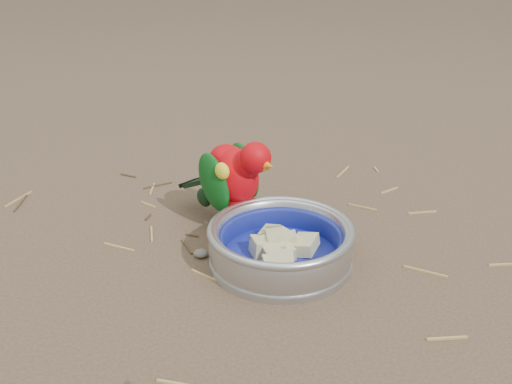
{
  "coord_description": "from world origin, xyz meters",
  "views": [
    {
      "loc": [
        0.01,
        -0.7,
        0.45
      ],
      "look_at": [
        0.04,
        0.09,
        0.08
      ],
      "focal_mm": 40.0,
      "sensor_mm": 36.0,
      "label": 1
    }
  ],
  "objects": [
    {
      "name": "bowl_wall",
      "position": [
        0.08,
        0.02,
        0.04
      ],
      "size": [
        0.21,
        0.21,
        0.04
      ],
      "primitive_type": null,
      "color": "#B2B2BA",
      "rests_on": "food_bowl"
    },
    {
      "name": "ground_debris",
      "position": [
        0.0,
        0.05,
        0.0
      ],
      "size": [
        0.9,
        0.8,
        0.01
      ],
      "primitive_type": null,
      "color": "tan",
      "rests_on": "ground"
    },
    {
      "name": "lory_parrot",
      "position": [
        0.01,
        0.13,
        0.08
      ],
      "size": [
        0.2,
        0.2,
        0.15
      ],
      "primitive_type": null,
      "rotation": [
        0.0,
        0.0,
        -2.38
      ],
      "color": "#C3040C",
      "rests_on": "ground"
    },
    {
      "name": "ground",
      "position": [
        0.0,
        0.0,
        0.0
      ],
      "size": [
        60.0,
        60.0,
        0.0
      ],
      "primitive_type": "plane",
      "color": "brown"
    },
    {
      "name": "food_bowl",
      "position": [
        0.08,
        0.02,
        0.01
      ],
      "size": [
        0.21,
        0.21,
        0.02
      ],
      "primitive_type": "cylinder",
      "color": "#B2B2BA",
      "rests_on": "ground"
    },
    {
      "name": "fruit_wedges",
      "position": [
        0.08,
        0.02,
        0.03
      ],
      "size": [
        0.13,
        0.13,
        0.03
      ],
      "primitive_type": null,
      "color": "#CBBF8A",
      "rests_on": "food_bowl"
    }
  ]
}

